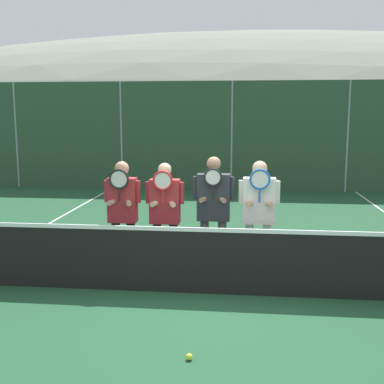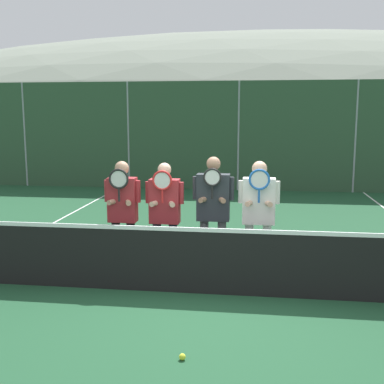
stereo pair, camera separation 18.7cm
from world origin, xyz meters
The scene contains 14 objects.
ground_plane centered at (0.00, 0.00, 0.00)m, with size 120.00×120.00×0.00m, color #1E4C2D.
hill_distant centered at (0.00, 60.74, 0.00)m, with size 126.04×70.02×24.51m.
clubhouse_building centered at (-1.00, 18.09, 1.83)m, with size 21.72×5.50×3.62m.
fence_back centered at (0.00, 9.33, 1.76)m, with size 21.98×0.06×3.52m.
tennis_net centered at (0.00, 0.00, 0.49)m, with size 10.73×0.09×1.04m.
court_line_left_sideline centered at (-3.99, 3.00, 0.00)m, with size 0.05×16.00×0.01m, color white.
player_leftmost centered at (-1.40, 0.60, 1.05)m, with size 0.56×0.34×1.78m.
player_center_left centered at (-0.76, 0.64, 1.04)m, with size 0.59×0.34×1.76m.
player_center_right centered at (-0.03, 0.72, 1.10)m, with size 0.62×0.34×1.85m.
player_rightmost centered at (0.64, 0.71, 1.07)m, with size 0.61×0.34×1.79m.
car_far_left centered at (-5.72, 11.89, 0.90)m, with size 4.75×1.91×1.77m.
car_left_of_center centered at (-0.07, 11.78, 0.86)m, with size 4.79×2.03×1.66m.
car_center centered at (5.25, 11.82, 0.94)m, with size 4.09×1.91×1.86m.
tennis_ball_on_court centered at (-0.11, -1.84, 0.03)m, with size 0.07×0.07×0.07m.
Camera 1 is at (0.41, -6.36, 2.48)m, focal length 45.00 mm.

